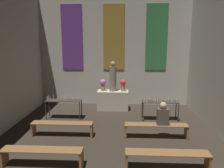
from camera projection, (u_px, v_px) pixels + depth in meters
name	position (u px, v px, depth m)	size (l,w,h in m)	color
wall_back	(114.00, 48.00, 10.54)	(7.42, 0.16, 5.47)	#B2AD9E
altar	(113.00, 100.00, 10.01)	(1.40, 0.64, 0.88)	#BCB29E
statue	(113.00, 77.00, 9.82)	(0.32, 0.32, 1.34)	gray
flower_vase_left	(103.00, 84.00, 9.90)	(0.26, 0.26, 0.53)	#937A5B
flower_vase_right	(123.00, 84.00, 9.85)	(0.26, 0.26, 0.53)	#937A5B
candle_rack_left	(64.00, 102.00, 8.79)	(1.42, 0.45, 0.96)	#332D28
candle_rack_right	(160.00, 104.00, 8.59)	(1.42, 0.45, 0.96)	#332D28
pew_second_left	(42.00, 154.00, 5.40)	(2.01, 0.36, 0.46)	brown
pew_second_right	(167.00, 157.00, 5.24)	(2.01, 0.36, 0.46)	brown
pew_back_left	(62.00, 126.00, 7.18)	(2.01, 0.36, 0.46)	brown
pew_back_right	(156.00, 128.00, 7.03)	(2.01, 0.36, 0.46)	brown
person_seated	(163.00, 115.00, 6.93)	(0.36, 0.24, 0.74)	#4C4238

